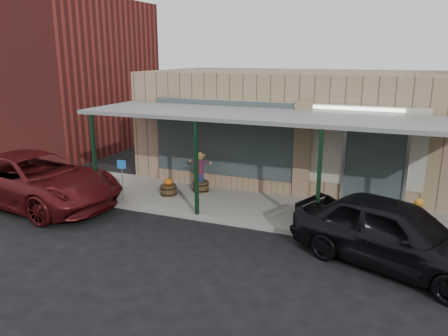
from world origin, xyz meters
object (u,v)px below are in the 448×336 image
at_px(handicap_sign, 122,175).
at_px(car_maroon, 34,179).
at_px(barrel_pumpkin, 169,189).
at_px(parked_sedan, 393,233).
at_px(barrel_scarecrow, 201,178).

height_order(handicap_sign, car_maroon, car_maroon).
distance_m(barrel_pumpkin, parked_sedan, 7.62).
xyz_separation_m(barrel_scarecrow, barrel_pumpkin, (-0.84, -0.80, -0.26)).
xyz_separation_m(barrel_scarecrow, parked_sedan, (6.42, -3.09, 0.18)).
bearing_deg(handicap_sign, car_maroon, -174.02).
height_order(barrel_pumpkin, handicap_sign, handicap_sign).
height_order(barrel_pumpkin, car_maroon, car_maroon).
distance_m(barrel_scarecrow, barrel_pumpkin, 1.19).
xyz_separation_m(handicap_sign, parked_sedan, (8.38, -1.24, -0.21)).
bearing_deg(barrel_pumpkin, handicap_sign, -137.30).
bearing_deg(car_maroon, barrel_pumpkin, -55.53).
distance_m(barrel_scarecrow, parked_sedan, 7.12).
xyz_separation_m(handicap_sign, car_maroon, (-2.71, -1.08, -0.17)).
bearing_deg(car_maroon, handicap_sign, -62.73).
distance_m(handicap_sign, parked_sedan, 8.48).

